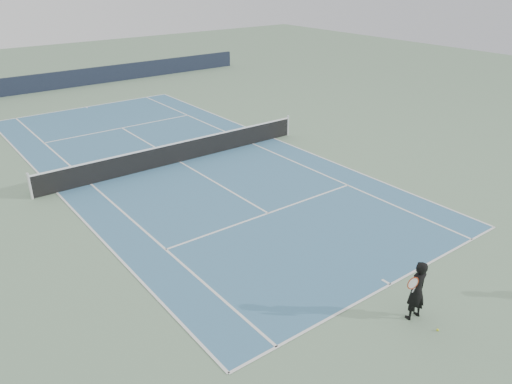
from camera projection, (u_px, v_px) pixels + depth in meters
ground at (180, 162)px, 22.53m from camera, size 80.00×80.00×0.00m
court_surface at (180, 162)px, 22.52m from camera, size 10.97×23.77×0.01m
tennis_net at (179, 152)px, 22.31m from camera, size 12.90×0.10×1.07m
windscreen_far at (54, 81)px, 35.20m from camera, size 30.00×0.25×1.20m
tennis_player at (416, 290)px, 12.33m from camera, size 0.78×0.50×1.64m
tennis_ball at (438, 330)px, 12.18m from camera, size 0.06×0.06×0.06m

